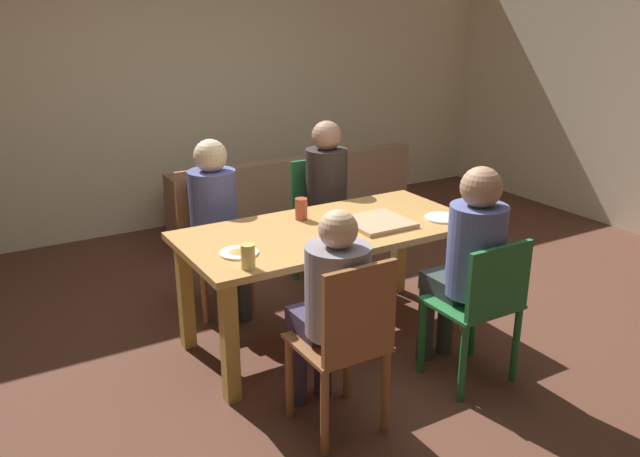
{
  "coord_description": "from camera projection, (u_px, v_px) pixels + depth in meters",
  "views": [
    {
      "loc": [
        -1.99,
        -3.26,
        2.09
      ],
      "look_at": [
        0.0,
        0.1,
        0.72
      ],
      "focal_mm": 36.67,
      "sensor_mm": 36.0,
      "label": 1
    }
  ],
  "objects": [
    {
      "name": "chair_1",
      "position": [
        482.0,
        304.0,
        3.61
      ],
      "size": [
        0.46,
        0.4,
        0.88
      ],
      "color": "#246B34",
      "rests_on": "ground"
    },
    {
      "name": "person_0",
      "position": [
        332.0,
        299.0,
        3.23
      ],
      "size": [
        0.32,
        0.48,
        1.17
      ],
      "color": "#3D324D",
      "rests_on": "ground"
    },
    {
      "name": "back_wall",
      "position": [
        175.0,
        88.0,
        6.1
      ],
      "size": [
        7.22,
        0.12,
        2.63
      ],
      "primitive_type": "cube",
      "color": "beige",
      "rests_on": "ground"
    },
    {
      "name": "chair_3",
      "position": [
        321.0,
        217.0,
        5.02
      ],
      "size": [
        0.42,
        0.4,
        0.95
      ],
      "color": "#2A743E",
      "rests_on": "ground"
    },
    {
      "name": "side_wall_right",
      "position": [
        604.0,
        85.0,
        6.27
      ],
      "size": [
        0.12,
        4.7,
        2.63
      ],
      "primitive_type": "cube",
      "color": "beige",
      "rests_on": "ground"
    },
    {
      "name": "person_2",
      "position": [
        216.0,
        212.0,
        4.43
      ],
      "size": [
        0.33,
        0.49,
        1.22
      ],
      "color": "#333B3A",
      "rests_on": "ground"
    },
    {
      "name": "drinking_glass_1",
      "position": [
        248.0,
        256.0,
        3.4
      ],
      "size": [
        0.08,
        0.08,
        0.13
      ],
      "primitive_type": "cylinder",
      "color": "#E4CA66",
      "rests_on": "dining_table"
    },
    {
      "name": "couch",
      "position": [
        291.0,
        202.0,
        6.18
      ],
      "size": [
        2.15,
        0.87,
        0.78
      ],
      "color": "#936E56",
      "rests_on": "ground"
    },
    {
      "name": "dining_table",
      "position": [
        328.0,
        243.0,
        4.07
      ],
      "size": [
        1.84,
        0.88,
        0.76
      ],
      "color": "tan",
      "rests_on": "ground"
    },
    {
      "name": "person_3",
      "position": [
        331.0,
        192.0,
        4.83
      ],
      "size": [
        0.31,
        0.52,
        1.27
      ],
      "color": "#363744",
      "rests_on": "ground"
    },
    {
      "name": "person_1",
      "position": [
        469.0,
        255.0,
        3.63
      ],
      "size": [
        0.32,
        0.5,
        1.26
      ],
      "color": "#323B38",
      "rests_on": "ground"
    },
    {
      "name": "plate_0",
      "position": [
        239.0,
        252.0,
        3.62
      ],
      "size": [
        0.22,
        0.22,
        0.03
      ],
      "color": "white",
      "rests_on": "dining_table"
    },
    {
      "name": "plate_1",
      "position": [
        443.0,
        218.0,
        4.2
      ],
      "size": [
        0.23,
        0.23,
        0.01
      ],
      "color": "white",
      "rests_on": "dining_table"
    },
    {
      "name": "drinking_glass_0",
      "position": [
        301.0,
        209.0,
        4.17
      ],
      "size": [
        0.08,
        0.08,
        0.14
      ],
      "primitive_type": "cylinder",
      "color": "#B74B34",
      "rests_on": "dining_table"
    },
    {
      "name": "chair_0",
      "position": [
        347.0,
        342.0,
        3.17
      ],
      "size": [
        0.42,
        0.42,
        0.95
      ],
      "color": "brown",
      "rests_on": "ground"
    },
    {
      "name": "ground_plane",
      "position": [
        328.0,
        336.0,
        4.29
      ],
      "size": [
        20.0,
        20.0,
        0.0
      ],
      "primitive_type": "plane",
      "color": "brown"
    },
    {
      "name": "pizza_box_0",
      "position": [
        378.0,
        222.0,
        4.09
      ],
      "size": [
        0.37,
        0.37,
        0.03
      ],
      "color": "tan",
      "rests_on": "dining_table"
    },
    {
      "name": "chair_2",
      "position": [
        210.0,
        233.0,
        4.62
      ],
      "size": [
        0.4,
        0.46,
        0.97
      ],
      "color": "#99633C",
      "rests_on": "ground"
    }
  ]
}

